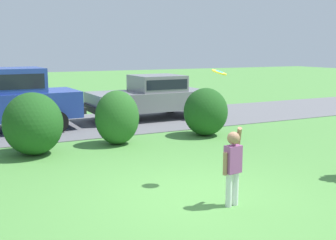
% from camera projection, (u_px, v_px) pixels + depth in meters
% --- Properties ---
extents(ground_plane, '(80.00, 80.00, 0.00)m').
position_uv_depth(ground_plane, '(195.00, 196.00, 7.13)').
color(ground_plane, '#518E42').
extents(driveway_strip, '(28.00, 4.40, 0.02)m').
position_uv_depth(driveway_strip, '(82.00, 125.00, 13.66)').
color(driveway_strip, slate).
rests_on(driveway_strip, ground).
extents(shrub_near_tree, '(1.39, 1.53, 1.48)m').
position_uv_depth(shrub_near_tree, '(33.00, 124.00, 9.83)').
color(shrub_near_tree, '#1E511C').
rests_on(shrub_near_tree, ground).
extents(shrub_centre_left, '(1.16, 1.04, 1.42)m').
position_uv_depth(shrub_centre_left, '(117.00, 118.00, 10.90)').
color(shrub_centre_left, '#286023').
rests_on(shrub_centre_left, ground).
extents(shrub_centre, '(1.28, 1.26, 1.38)m').
position_uv_depth(shrub_centre, '(205.00, 113.00, 12.05)').
color(shrub_centre, '#1E511C').
rests_on(shrub_centre, ground).
extents(parked_sedan, '(4.43, 2.16, 1.56)m').
position_uv_depth(parked_sedan, '(152.00, 95.00, 14.83)').
color(parked_sedan, gray).
rests_on(parked_sedan, ground).
extents(parked_suv, '(4.78, 2.26, 1.92)m').
position_uv_depth(parked_suv, '(0.00, 97.00, 12.39)').
color(parked_suv, '#28429E').
rests_on(parked_suv, ground).
extents(child_thrower, '(0.44, 0.30, 1.29)m').
position_uv_depth(child_thrower, '(233.00, 162.00, 6.59)').
color(child_thrower, white).
rests_on(child_thrower, ground).
extents(frisbee, '(0.29, 0.28, 0.15)m').
position_uv_depth(frisbee, '(219.00, 72.00, 7.52)').
color(frisbee, yellow).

